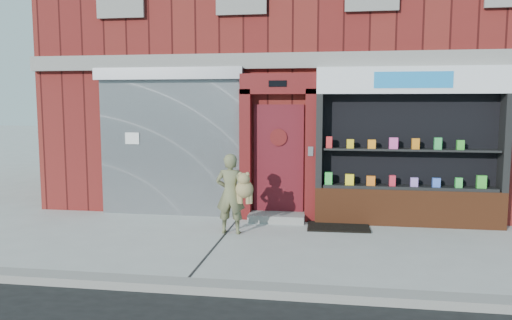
# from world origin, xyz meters

# --- Properties ---
(ground) EXTENTS (80.00, 80.00, 0.00)m
(ground) POSITION_xyz_m (0.00, 0.00, 0.00)
(ground) COLOR #9E9E99
(ground) RESTS_ON ground
(curb) EXTENTS (60.00, 0.30, 0.12)m
(curb) POSITION_xyz_m (0.00, -2.15, 0.06)
(curb) COLOR gray
(curb) RESTS_ON ground
(building) EXTENTS (12.00, 8.16, 8.00)m
(building) POSITION_xyz_m (-0.00, 5.99, 4.00)
(building) COLOR maroon
(building) RESTS_ON ground
(shutter_bay) EXTENTS (3.10, 0.30, 3.04)m
(shutter_bay) POSITION_xyz_m (-3.00, 1.93, 1.72)
(shutter_bay) COLOR gray
(shutter_bay) RESTS_ON ground
(red_door_bay) EXTENTS (1.52, 0.58, 2.90)m
(red_door_bay) POSITION_xyz_m (-0.75, 1.86, 1.46)
(red_door_bay) COLOR #550E0F
(red_door_bay) RESTS_ON ground
(pharmacy_bay) EXTENTS (3.50, 0.41, 3.00)m
(pharmacy_bay) POSITION_xyz_m (1.75, 1.81, 1.37)
(pharmacy_bay) COLOR brown
(pharmacy_bay) RESTS_ON ground
(woman) EXTENTS (0.69, 0.38, 1.44)m
(woman) POSITION_xyz_m (-1.43, 0.65, 0.74)
(woman) COLOR #666744
(woman) RESTS_ON ground
(doormat) EXTENTS (1.17, 0.84, 0.03)m
(doormat) POSITION_xyz_m (0.45, 1.40, 0.01)
(doormat) COLOR black
(doormat) RESTS_ON ground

